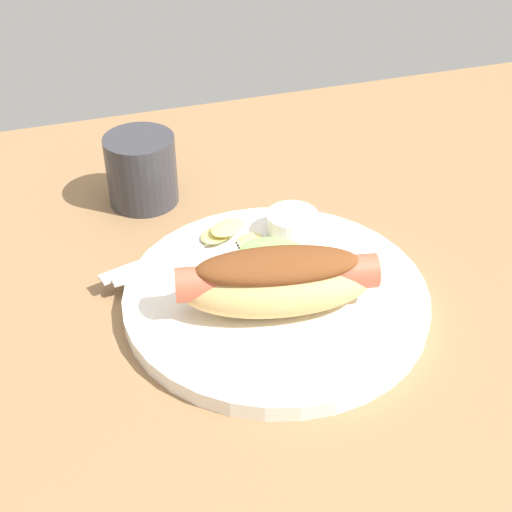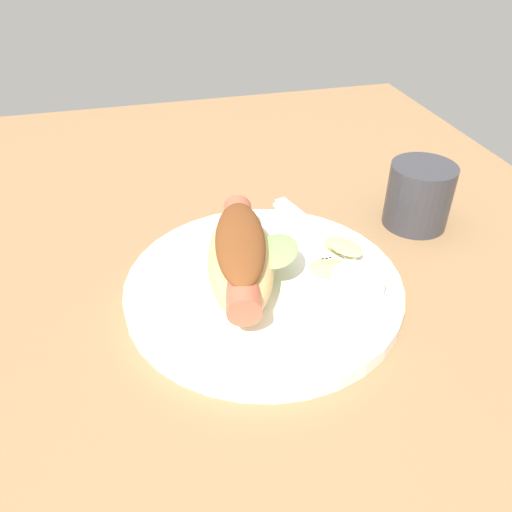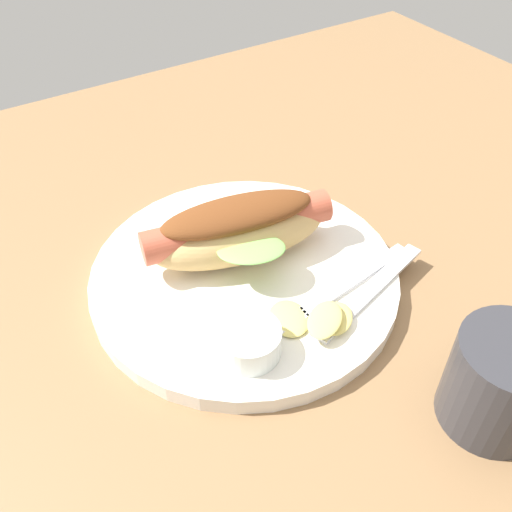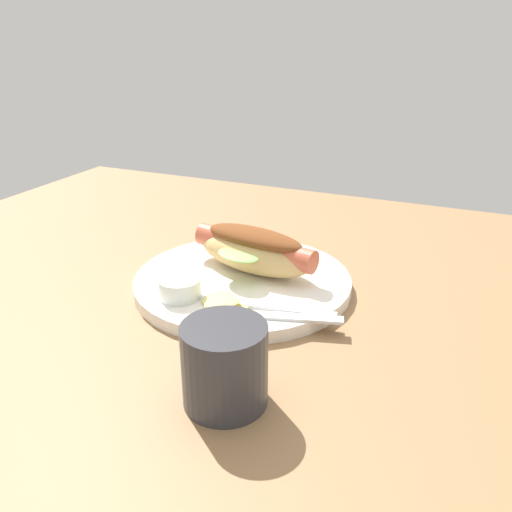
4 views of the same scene
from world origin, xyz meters
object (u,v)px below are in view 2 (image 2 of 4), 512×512
at_px(fork, 305,235).
at_px(knife, 314,227).
at_px(sauce_ramekin, 357,286).
at_px(hot_dog, 241,255).
at_px(plate, 263,285).
at_px(drinking_cup, 419,196).
at_px(chips_pile, 337,254).

xyz_separation_m(fork, knife, (0.01, -0.02, -0.00)).
bearing_deg(fork, knife, 125.04).
bearing_deg(knife, sauce_ramekin, -16.37).
bearing_deg(hot_dog, plate, 90.02).
bearing_deg(plate, fork, -46.94).
height_order(sauce_ramekin, drinking_cup, drinking_cup).
bearing_deg(knife, drinking_cup, 75.17).
distance_m(hot_dog, fork, 0.11).
relative_size(hot_dog, fork, 1.11).
relative_size(hot_dog, chips_pile, 2.50).
bearing_deg(plate, chips_pile, -80.88).
distance_m(hot_dog, knife, 0.13).
xyz_separation_m(sauce_ramekin, knife, (0.13, -0.00, -0.01)).
relative_size(sauce_ramekin, knife, 0.35).
bearing_deg(hot_dog, knife, 135.95).
distance_m(fork, drinking_cup, 0.15).
distance_m(knife, chips_pile, 0.06).
relative_size(sauce_ramekin, chips_pile, 0.72).
bearing_deg(knife, chips_pile, -12.90).
distance_m(plate, drinking_cup, 0.23).
xyz_separation_m(fork, drinking_cup, (0.02, -0.15, 0.02)).
xyz_separation_m(hot_dog, knife, (0.07, -0.10, -0.03)).
bearing_deg(drinking_cup, sauce_ramekin, 133.43).
relative_size(plate, fork, 1.74).
bearing_deg(drinking_cup, plate, 110.17).
relative_size(fork, drinking_cup, 2.06).
height_order(hot_dog, fork, hot_dog).
height_order(sauce_ramekin, chips_pile, sauce_ramekin).
xyz_separation_m(chips_pile, drinking_cup, (0.07, -0.13, 0.02)).
distance_m(chips_pile, drinking_cup, 0.15).
xyz_separation_m(plate, sauce_ramekin, (-0.05, -0.08, 0.02)).
height_order(plate, sauce_ramekin, sauce_ramekin).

